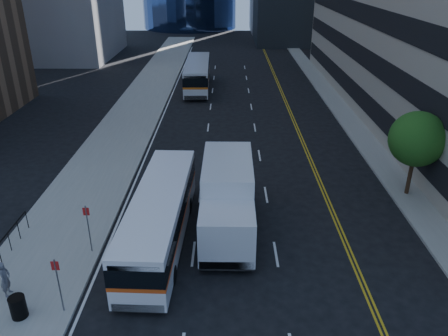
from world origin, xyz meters
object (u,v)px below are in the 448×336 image
object	(u,v)px
box_truck	(227,198)
street_tree	(417,139)
pedestrian	(5,279)
bus_front	(160,216)
bus_rear	(198,74)
trash_can	(18,307)

from	to	relation	value
box_truck	street_tree	bearing A→B (deg)	20.05
box_truck	pedestrian	size ratio (longest dim) A/B	4.59
street_tree	bus_front	world-z (taller)	street_tree
bus_rear	pedestrian	world-z (taller)	bus_rear
street_tree	box_truck	distance (m)	11.66
street_tree	bus_rear	distance (m)	28.82
street_tree	pedestrian	xyz separation A→B (m)	(-20.02, -9.08, -2.68)
street_tree	trash_can	xyz separation A→B (m)	(-19.01, -10.33, -3.02)
street_tree	bus_front	xyz separation A→B (m)	(-14.17, -4.94, -2.14)
pedestrian	street_tree	bearing A→B (deg)	-70.42
bus_front	box_truck	world-z (taller)	box_truck
street_tree	box_truck	world-z (taller)	street_tree
box_truck	trash_can	world-z (taller)	box_truck
bus_front	street_tree	bearing A→B (deg)	21.33
bus_rear	pedestrian	xyz separation A→B (m)	(-5.85, -34.09, -0.66)
trash_can	pedestrian	size ratio (longest dim) A/B	0.58
box_truck	trash_can	bearing A→B (deg)	-141.15
bus_rear	box_truck	xyz separation A→B (m)	(3.32, -28.88, 0.25)
bus_rear	box_truck	distance (m)	29.07
bus_front	bus_rear	size ratio (longest dim) A/B	0.92
pedestrian	bus_front	bearing A→B (deg)	-59.56
street_tree	trash_can	bearing A→B (deg)	-151.48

